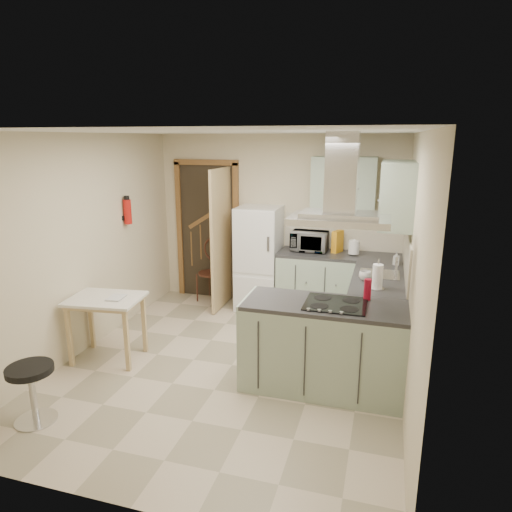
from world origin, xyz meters
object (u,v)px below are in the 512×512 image
(fridge, at_px, (259,258))
(extractor_hood, at_px, (340,220))
(drop_leaf_table, at_px, (108,328))
(bentwood_chair, at_px, (211,273))
(peninsula, at_px, (323,346))
(stool, at_px, (33,394))
(microwave, at_px, (309,241))

(fridge, distance_m, extractor_hood, 2.57)
(drop_leaf_table, relative_size, bentwood_chair, 0.90)
(fridge, bearing_deg, peninsula, -58.26)
(drop_leaf_table, xyz_separation_m, stool, (0.05, -1.22, -0.10))
(drop_leaf_table, bearing_deg, peninsula, -5.60)
(extractor_hood, height_order, drop_leaf_table, extractor_hood)
(fridge, xyz_separation_m, extractor_hood, (1.32, -1.98, 0.97))
(extractor_hood, bearing_deg, stool, -152.76)
(peninsula, height_order, microwave, microwave)
(peninsula, distance_m, stool, 2.69)
(peninsula, height_order, drop_leaf_table, peninsula)
(peninsula, distance_m, microwave, 2.19)
(peninsula, distance_m, bentwood_chair, 2.89)
(stool, bearing_deg, fridge, 70.65)
(peninsula, relative_size, extractor_hood, 1.72)
(fridge, distance_m, microwave, 0.78)
(fridge, relative_size, extractor_hood, 1.67)
(stool, bearing_deg, drop_leaf_table, 92.20)
(microwave, bearing_deg, stool, -117.91)
(extractor_hood, distance_m, bentwood_chair, 3.22)
(bentwood_chair, relative_size, stool, 1.64)
(fridge, relative_size, microwave, 3.02)
(peninsula, bearing_deg, drop_leaf_table, -178.77)
(drop_leaf_table, xyz_separation_m, bentwood_chair, (0.40, 2.12, 0.07))
(fridge, height_order, drop_leaf_table, fridge)
(fridge, xyz_separation_m, microwave, (0.72, 0.06, 0.29))
(peninsula, bearing_deg, microwave, 103.96)
(extractor_hood, relative_size, bentwood_chair, 1.03)
(fridge, bearing_deg, bentwood_chair, 173.65)
(microwave, bearing_deg, extractor_hood, -72.06)
(stool, bearing_deg, peninsula, 28.22)
(fridge, xyz_separation_m, stool, (-1.14, -3.25, -0.48))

